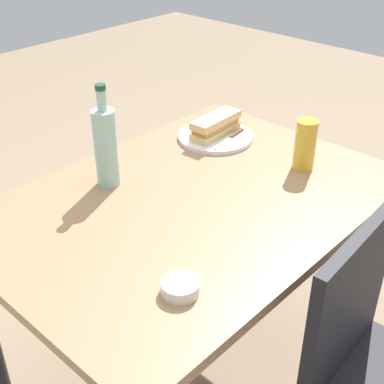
# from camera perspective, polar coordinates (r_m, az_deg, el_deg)

# --- Properties ---
(ground_plane) EXTENTS (8.00, 8.00, 0.00)m
(ground_plane) POSITION_cam_1_polar(r_m,az_deg,el_deg) (2.00, -0.00, -19.12)
(ground_plane) COLOR #8C755B
(dining_table) EXTENTS (1.16, 0.82, 0.75)m
(dining_table) POSITION_cam_1_polar(r_m,az_deg,el_deg) (1.57, -0.00, -4.19)
(dining_table) COLOR #997251
(dining_table) RESTS_ON ground
(chair_far) EXTENTS (0.42, 0.42, 0.88)m
(chair_far) POSITION_cam_1_polar(r_m,az_deg,el_deg) (1.42, 19.18, -18.11)
(chair_far) COLOR black
(chair_far) RESTS_ON ground
(plate_near) EXTENTS (0.26, 0.26, 0.01)m
(plate_near) POSITION_cam_1_polar(r_m,az_deg,el_deg) (1.84, 2.52, 5.94)
(plate_near) COLOR white
(plate_near) RESTS_ON dining_table
(baguette_sandwich_near) EXTENTS (0.20, 0.08, 0.07)m
(baguette_sandwich_near) POSITION_cam_1_polar(r_m,az_deg,el_deg) (1.82, 2.55, 7.12)
(baguette_sandwich_near) COLOR #DBB77A
(baguette_sandwich_near) RESTS_ON plate_near
(knife_near) EXTENTS (0.18, 0.04, 0.01)m
(knife_near) POSITION_cam_1_polar(r_m,az_deg,el_deg) (1.82, 4.17, 5.86)
(knife_near) COLOR silver
(knife_near) RESTS_ON plate_near
(water_bottle) EXTENTS (0.07, 0.07, 0.31)m
(water_bottle) POSITION_cam_1_polar(r_m,az_deg,el_deg) (1.53, -9.22, 4.89)
(water_bottle) COLOR #99C6B7
(water_bottle) RESTS_ON dining_table
(beer_glass) EXTENTS (0.07, 0.07, 0.16)m
(beer_glass) POSITION_cam_1_polar(r_m,az_deg,el_deg) (1.66, 12.02, 4.97)
(beer_glass) COLOR gold
(beer_glass) RESTS_ON dining_table
(olive_bowl) EXTENTS (0.09, 0.09, 0.03)m
(olive_bowl) POSITION_cam_1_polar(r_m,az_deg,el_deg) (1.18, -1.28, -10.15)
(olive_bowl) COLOR silver
(olive_bowl) RESTS_ON dining_table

